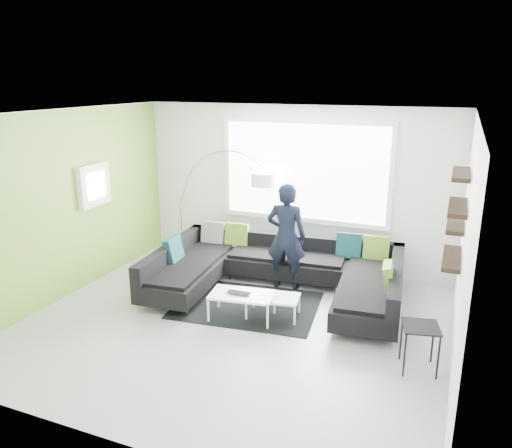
{
  "coord_description": "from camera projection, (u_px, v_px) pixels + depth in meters",
  "views": [
    {
      "loc": [
        2.59,
        -5.56,
        3.21
      ],
      "look_at": [
        -0.05,
        0.9,
        1.17
      ],
      "focal_mm": 35.0,
      "sensor_mm": 36.0,
      "label": 1
    }
  ],
  "objects": [
    {
      "name": "room_shell",
      "position": [
        242.0,
        191.0,
        6.45
      ],
      "size": [
        5.54,
        5.04,
        2.82
      ],
      "color": "silver",
      "rests_on": "ground"
    },
    {
      "name": "laptop",
      "position": [
        237.0,
        295.0,
        6.8
      ],
      "size": [
        0.34,
        0.23,
        0.03
      ],
      "primitive_type": "imported",
      "rotation": [
        0.0,
        0.0,
        0.04
      ],
      "color": "black",
      "rests_on": "coffee_table"
    },
    {
      "name": "arc_lamp",
      "position": [
        180.0,
        203.0,
        9.08
      ],
      "size": [
        1.97,
        0.82,
        2.06
      ],
      "primitive_type": null,
      "rotation": [
        0.0,
        0.0,
        -0.11
      ],
      "color": "silver",
      "rests_on": "ground"
    },
    {
      "name": "sectional_sofa",
      "position": [
        276.0,
        275.0,
        7.56
      ],
      "size": [
        3.86,
        2.59,
        0.79
      ],
      "rotation": [
        0.0,
        0.0,
        0.09
      ],
      "color": "black",
      "rests_on": "ground"
    },
    {
      "name": "ground",
      "position": [
        234.0,
        324.0,
        6.79
      ],
      "size": [
        5.5,
        5.5,
        0.0
      ],
      "primitive_type": "plane",
      "color": "#939399",
      "rests_on": "ground"
    },
    {
      "name": "coffee_table",
      "position": [
        258.0,
        305.0,
        6.92
      ],
      "size": [
        1.21,
        0.81,
        0.37
      ],
      "primitive_type": "cube",
      "rotation": [
        0.0,
        0.0,
        0.15
      ],
      "color": "white",
      "rests_on": "ground"
    },
    {
      "name": "rug",
      "position": [
        247.0,
        305.0,
        7.35
      ],
      "size": [
        2.21,
        1.71,
        0.01
      ],
      "primitive_type": "cube",
      "rotation": [
        0.0,
        0.0,
        0.11
      ],
      "color": "black",
      "rests_on": "ground"
    },
    {
      "name": "side_table",
      "position": [
        419.0,
        348.0,
        5.66
      ],
      "size": [
        0.48,
        0.48,
        0.55
      ],
      "primitive_type": "cube",
      "rotation": [
        0.0,
        0.0,
        0.22
      ],
      "color": "black",
      "rests_on": "ground"
    },
    {
      "name": "person",
      "position": [
        286.0,
        237.0,
        7.76
      ],
      "size": [
        0.7,
        0.53,
        1.7
      ],
      "primitive_type": "imported",
      "rotation": [
        0.0,
        0.0,
        3.24
      ],
      "color": "black",
      "rests_on": "ground"
    }
  ]
}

